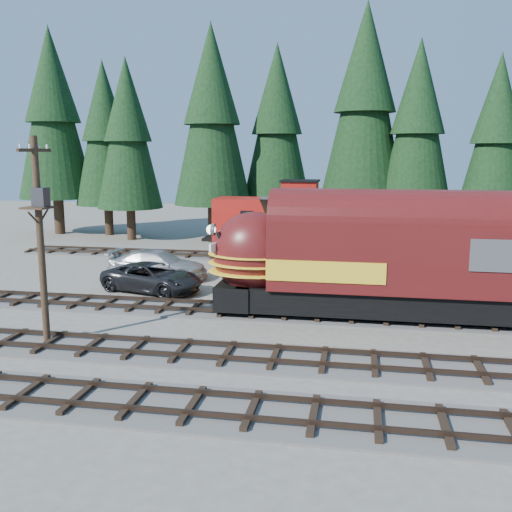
% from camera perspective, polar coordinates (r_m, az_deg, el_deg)
% --- Properties ---
extents(ground, '(120.00, 120.00, 0.00)m').
position_cam_1_polar(ground, '(23.05, 13.14, -9.02)').
color(ground, '#6B665B').
rests_on(ground, ground).
extents(track_spur, '(32.00, 3.20, 0.33)m').
position_cam_1_polar(track_spur, '(41.37, -1.98, -0.08)').
color(track_spur, '#4C4947').
rests_on(track_spur, ground).
extents(depot, '(12.80, 7.00, 5.30)m').
position_cam_1_polar(depot, '(32.59, 12.51, 2.03)').
color(depot, gold).
rests_on(depot, ground).
extents(conifer_backdrop, '(78.90, 24.39, 17.48)m').
position_cam_1_polar(conifer_backdrop, '(47.02, 17.63, 12.94)').
color(conifer_backdrop, black).
rests_on(conifer_backdrop, ground).
extents(locomotive, '(16.55, 3.29, 4.50)m').
position_cam_1_polar(locomotive, '(26.23, 12.39, -0.70)').
color(locomotive, black).
rests_on(locomotive, ground).
extents(caboose, '(10.01, 2.90, 5.21)m').
position_cam_1_polar(caboose, '(40.37, 3.05, 3.28)').
color(caboose, black).
rests_on(caboose, ground).
extents(utility_pole, '(1.06, 2.00, 8.15)m').
position_cam_1_polar(utility_pole, '(23.61, -20.77, 2.67)').
color(utility_pole, black).
rests_on(utility_pole, ground).
extents(pickup_truck_a, '(6.17, 4.06, 1.58)m').
position_cam_1_polar(pickup_truck_a, '(31.70, -10.33, -2.12)').
color(pickup_truck_a, black).
rests_on(pickup_truck_a, ground).
extents(pickup_truck_b, '(6.01, 2.53, 1.73)m').
position_cam_1_polar(pickup_truck_b, '(34.76, -9.77, -0.87)').
color(pickup_truck_b, '#9C9EA3').
rests_on(pickup_truck_b, ground).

